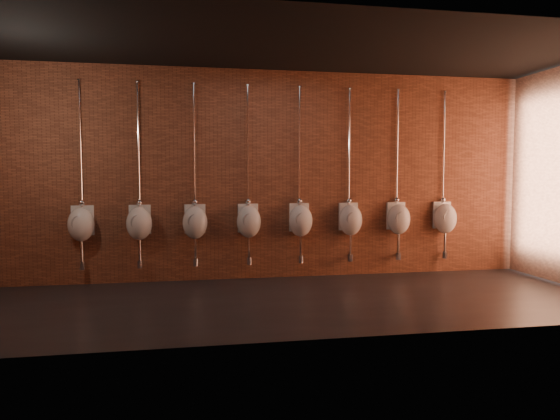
{
  "coord_description": "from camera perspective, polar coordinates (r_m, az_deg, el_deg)",
  "views": [
    {
      "loc": [
        -1.11,
        -6.12,
        1.6
      ],
      "look_at": [
        0.14,
        0.9,
        1.1
      ],
      "focal_mm": 32.0,
      "sensor_mm": 36.0,
      "label": 1
    }
  ],
  "objects": [
    {
      "name": "urinal_4",
      "position": [
        7.7,
        2.36,
        -1.12
      ],
      "size": [
        0.4,
        0.36,
        2.72
      ],
      "color": "white",
      "rests_on": "ground"
    },
    {
      "name": "room_shell",
      "position": [
        6.23,
        0.15,
        7.8
      ],
      "size": [
        8.54,
        3.04,
        3.22
      ],
      "color": "black",
      "rests_on": "ground"
    },
    {
      "name": "urinal_5",
      "position": [
        7.91,
        8.05,
        -1.02
      ],
      "size": [
        0.4,
        0.36,
        2.72
      ],
      "color": "white",
      "rests_on": "ground"
    },
    {
      "name": "ground",
      "position": [
        6.42,
        0.15,
        -10.42
      ],
      "size": [
        8.5,
        8.5,
        0.0
      ],
      "primitive_type": "plane",
      "color": "black",
      "rests_on": "ground"
    },
    {
      "name": "urinal_6",
      "position": [
        8.2,
        13.39,
        -0.91
      ],
      "size": [
        0.4,
        0.36,
        2.72
      ],
      "color": "white",
      "rests_on": "ground"
    },
    {
      "name": "urinal_7",
      "position": [
        8.55,
        18.34,
        -0.81
      ],
      "size": [
        0.4,
        0.36,
        2.72
      ],
      "color": "white",
      "rests_on": "ground"
    },
    {
      "name": "urinal_1",
      "position": [
        7.56,
        -15.79,
        -1.36
      ],
      "size": [
        0.4,
        0.36,
        2.72
      ],
      "color": "white",
      "rests_on": "ground"
    },
    {
      "name": "urinal_2",
      "position": [
        7.52,
        -9.69,
        -1.3
      ],
      "size": [
        0.4,
        0.36,
        2.72
      ],
      "color": "white",
      "rests_on": "ground"
    },
    {
      "name": "urinal_3",
      "position": [
        7.57,
        -3.59,
        -1.21
      ],
      "size": [
        0.4,
        0.36,
        2.72
      ],
      "color": "white",
      "rests_on": "ground"
    },
    {
      "name": "urinal_0",
      "position": [
        7.68,
        -21.77,
        -1.42
      ],
      "size": [
        0.4,
        0.36,
        2.72
      ],
      "color": "white",
      "rests_on": "ground"
    }
  ]
}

